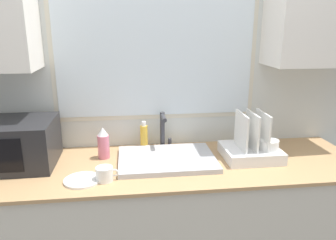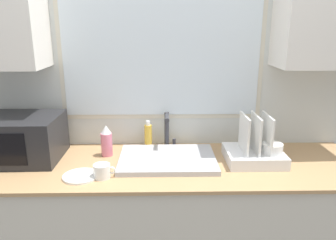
{
  "view_description": "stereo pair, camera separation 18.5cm",
  "coord_description": "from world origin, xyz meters",
  "px_view_note": "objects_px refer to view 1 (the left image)",
  "views": [
    {
      "loc": [
        -0.19,
        -1.46,
        1.7
      ],
      "look_at": [
        0.03,
        0.31,
        1.19
      ],
      "focal_mm": 35.0,
      "sensor_mm": 36.0,
      "label": 1
    },
    {
      "loc": [
        -0.0,
        -1.48,
        1.7
      ],
      "look_at": [
        0.03,
        0.31,
        1.19
      ],
      "focal_mm": 35.0,
      "sensor_mm": 36.0,
      "label": 2
    }
  ],
  "objects_px": {
    "dish_rack": "(252,148)",
    "spray_bottle": "(103,143)",
    "faucet": "(163,128)",
    "soap_bottle": "(144,137)",
    "microwave": "(9,144)",
    "mug_near_sink": "(105,174)"
  },
  "relations": [
    {
      "from": "dish_rack",
      "to": "soap_bottle",
      "type": "xyz_separation_m",
      "value": [
        -0.66,
        0.25,
        0.02
      ]
    },
    {
      "from": "faucet",
      "to": "microwave",
      "type": "relative_size",
      "value": 0.47
    },
    {
      "from": "spray_bottle",
      "to": "mug_near_sink",
      "type": "height_order",
      "value": "spray_bottle"
    },
    {
      "from": "faucet",
      "to": "soap_bottle",
      "type": "bearing_deg",
      "value": 176.75
    },
    {
      "from": "microwave",
      "to": "soap_bottle",
      "type": "height_order",
      "value": "microwave"
    },
    {
      "from": "dish_rack",
      "to": "spray_bottle",
      "type": "distance_m",
      "value": 0.92
    },
    {
      "from": "microwave",
      "to": "soap_bottle",
      "type": "relative_size",
      "value": 2.73
    },
    {
      "from": "dish_rack",
      "to": "mug_near_sink",
      "type": "xyz_separation_m",
      "value": [
        -0.89,
        -0.2,
        -0.03
      ]
    },
    {
      "from": "spray_bottle",
      "to": "soap_bottle",
      "type": "bearing_deg",
      "value": 26.38
    },
    {
      "from": "spray_bottle",
      "to": "mug_near_sink",
      "type": "bearing_deg",
      "value": -85.59
    },
    {
      "from": "faucet",
      "to": "mug_near_sink",
      "type": "distance_m",
      "value": 0.58
    },
    {
      "from": "faucet",
      "to": "soap_bottle",
      "type": "distance_m",
      "value": 0.14
    },
    {
      "from": "microwave",
      "to": "mug_near_sink",
      "type": "bearing_deg",
      "value": -26.26
    },
    {
      "from": "mug_near_sink",
      "to": "spray_bottle",
      "type": "bearing_deg",
      "value": 94.41
    },
    {
      "from": "microwave",
      "to": "spray_bottle",
      "type": "height_order",
      "value": "microwave"
    },
    {
      "from": "dish_rack",
      "to": "soap_bottle",
      "type": "height_order",
      "value": "dish_rack"
    },
    {
      "from": "spray_bottle",
      "to": "soap_bottle",
      "type": "relative_size",
      "value": 1.05
    },
    {
      "from": "dish_rack",
      "to": "spray_bottle",
      "type": "relative_size",
      "value": 1.71
    },
    {
      "from": "faucet",
      "to": "spray_bottle",
      "type": "distance_m",
      "value": 0.41
    },
    {
      "from": "microwave",
      "to": "dish_rack",
      "type": "distance_m",
      "value": 1.45
    },
    {
      "from": "dish_rack",
      "to": "spray_bottle",
      "type": "xyz_separation_m",
      "value": [
        -0.91,
        0.12,
        0.03
      ]
    },
    {
      "from": "faucet",
      "to": "microwave",
      "type": "distance_m",
      "value": 0.94
    }
  ]
}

